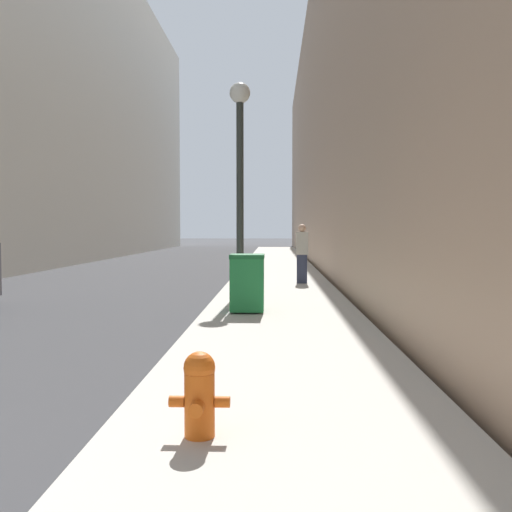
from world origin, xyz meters
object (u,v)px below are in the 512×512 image
(trash_bin, at_px, (247,282))
(lamppost, at_px, (240,163))
(fire_hydrant, at_px, (199,392))
(pedestrian_on_sidewalk, at_px, (302,254))

(trash_bin, height_order, lamppost, lamppost)
(fire_hydrant, bearing_deg, pedestrian_on_sidewalk, 83.65)
(fire_hydrant, bearing_deg, trash_bin, 89.54)
(lamppost, bearing_deg, fire_hydrant, -88.44)
(fire_hydrant, xyz_separation_m, trash_bin, (0.05, 6.72, 0.23))
(trash_bin, xyz_separation_m, lamppost, (-0.32, 2.91, 2.66))
(trash_bin, bearing_deg, fire_hydrant, -90.46)
(lamppost, distance_m, pedestrian_on_sidewalk, 4.18)
(fire_hydrant, relative_size, lamppost, 0.13)
(fire_hydrant, relative_size, pedestrian_on_sidewalk, 0.38)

